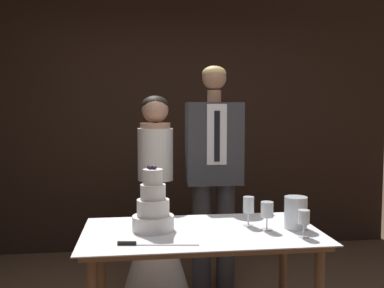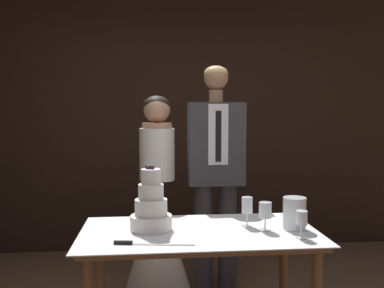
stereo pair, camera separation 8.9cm
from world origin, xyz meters
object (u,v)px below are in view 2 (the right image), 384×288
Objects in this scene: groom at (216,167)px; cake_table at (199,245)px; hurricane_candle at (294,214)px; cake_knife at (139,243)px; wine_glass_far at (302,219)px; wine_glass_middle at (265,212)px; tiered_cake at (151,208)px; wine_glass_near at (247,206)px; bride at (158,220)px.

cake_table is at bearing -104.79° from groom.
hurricane_candle is (0.58, -0.03, 0.18)m from cake_table.
wine_glass_far is (0.91, 0.03, 0.10)m from cake_knife.
cake_knife is 0.78m from wine_glass_middle.
wine_glass_middle is at bearing -176.14° from hurricane_candle.
groom reaches higher than wine_glass_far.
tiered_cake is 0.87m from hurricane_candle.
wine_glass_middle reaches higher than cake_knife.
wine_glass_near is 0.10× the size of groom.
groom is at bearing 106.29° from wine_glass_far.
cake_knife is at bearing -103.85° from tiered_cake.
tiered_cake is at bearing 83.94° from cake_knife.
wine_glass_near is (0.66, 0.31, 0.12)m from cake_knife.
wine_glass_middle is 0.23m from wine_glass_far.
tiered_cake is 2.14× the size of wine_glass_near.
groom is (0.24, 0.89, 0.35)m from cake_table.
wine_glass_near reaches higher than wine_glass_middle.
hurricane_candle is 1.25m from bride.
bride is (-0.81, 0.92, -0.26)m from hurricane_candle.
bride is (-0.24, 0.89, -0.08)m from cake_table.
tiered_cake is at bearing -121.51° from groom.
wine_glass_far is (0.16, -0.17, -0.01)m from wine_glass_middle.
wine_glass_near is at bearing -85.04° from groom.
tiered_cake is 0.21× the size of groom.
bride reaches higher than tiered_cake.
hurricane_candle is (0.86, -0.07, -0.04)m from tiered_cake.
wine_glass_far is 0.80× the size of hurricane_candle.
tiered_cake reaches higher than hurricane_candle.
wine_glass_middle is 0.09× the size of groom.
groom reaches higher than wine_glass_near.
groom is at bearing 99.59° from wine_glass_middle.
tiered_cake is at bearing 175.59° from hurricane_candle.
tiered_cake reaches higher than wine_glass_far.
cake_knife is at bearing -167.28° from hurricane_candle.
wine_glass_far is at bearing -20.22° from cake_table.
wine_glass_far is 0.18m from hurricane_candle.
wine_glass_middle is at bearing -55.99° from bride.
cake_table is at bearing 159.78° from wine_glass_far.
wine_glass_near reaches higher than cake_table.
wine_glass_near is 0.94× the size of hurricane_candle.
wine_glass_near is 1.18× the size of wine_glass_far.
groom reaches higher than cake_table.
cake_knife is 2.80× the size of wine_glass_far.
hurricane_candle is at bearing 3.86° from wine_glass_middle.
bride is at bearing 104.78° from cake_table.
wine_glass_near is 0.14m from wine_glass_middle.
cake_knife is at bearing -96.02° from bride.
groom is (-0.34, 0.92, 0.17)m from hurricane_candle.
cake_knife is 0.27× the size of bride.
hurricane_candle is at bearing 83.37° from wine_glass_far.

